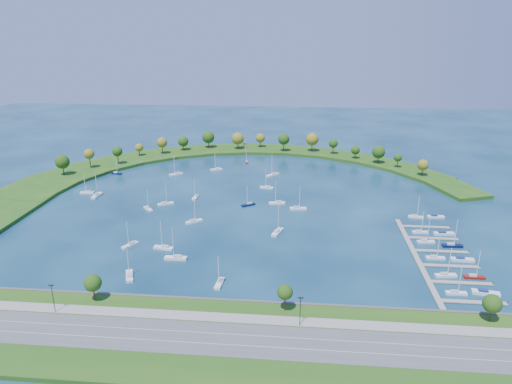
# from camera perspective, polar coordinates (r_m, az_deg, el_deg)

# --- Properties ---
(ground) EXTENTS (700.00, 700.00, 0.00)m
(ground) POSITION_cam_1_polar(r_m,az_deg,el_deg) (256.73, -1.22, -1.17)
(ground) COLOR #07263C
(ground) RESTS_ON ground
(south_shoreline) EXTENTS (420.00, 43.10, 11.60)m
(south_shoreline) POSITION_cam_1_polar(r_m,az_deg,el_deg) (148.32, -6.85, -17.30)
(south_shoreline) COLOR #1C5215
(south_shoreline) RESTS_ON ground
(breakwater) EXTENTS (286.74, 247.64, 2.00)m
(breakwater) POSITION_cam_1_polar(r_m,az_deg,el_deg) (310.11, -8.73, 2.38)
(breakwater) COLOR #1C5215
(breakwater) RESTS_ON ground
(breakwater_trees) EXTENTS (236.54, 96.40, 14.28)m
(breakwater_trees) POSITION_cam_1_polar(r_m,az_deg,el_deg) (342.68, -1.80, 5.79)
(breakwater_trees) COLOR #382314
(breakwater_trees) RESTS_ON breakwater
(harbor_tower) EXTENTS (2.60, 2.60, 4.78)m
(harbor_tower) POSITION_cam_1_polar(r_m,az_deg,el_deg) (367.33, -1.37, 5.76)
(harbor_tower) COLOR gray
(harbor_tower) RESTS_ON breakwater
(dock_system) EXTENTS (24.28, 82.00, 1.60)m
(dock_system) POSITION_cam_1_polar(r_m,az_deg,el_deg) (207.07, 21.07, -7.57)
(dock_system) COLOR gray
(dock_system) RESTS_ON ground
(moored_boat_0) EXTENTS (2.75, 7.86, 11.35)m
(moored_boat_0) POSITION_cam_1_polar(r_m,az_deg,el_deg) (263.89, -7.44, -0.56)
(moored_boat_0) COLOR white
(moored_boat_0) RESTS_ON ground
(moored_boat_1) EXTENTS (6.62, 7.22, 11.26)m
(moored_boat_1) POSITION_cam_1_polar(r_m,az_deg,el_deg) (251.04, -13.12, -1.95)
(moored_boat_1) COLOR white
(moored_boat_1) RESTS_ON ground
(moored_boat_2) EXTENTS (8.56, 8.75, 14.06)m
(moored_boat_2) POSITION_cam_1_polar(r_m,az_deg,el_deg) (302.92, 2.08, 2.19)
(moored_boat_2) COLOR white
(moored_boat_2) RESTS_ON ground
(moored_boat_3) EXTENTS (7.28, 3.38, 10.32)m
(moored_boat_3) POSITION_cam_1_polar(r_m,az_deg,el_deg) (319.77, -16.76, 2.26)
(moored_boat_3) COLOR #09103B
(moored_boat_3) RESTS_ON ground
(moored_boat_4) EXTENTS (5.62, 9.36, 13.31)m
(moored_boat_4) POSITION_cam_1_polar(r_m,az_deg,el_deg) (185.87, -15.29, -9.84)
(moored_boat_4) COLOR white
(moored_boat_4) RESTS_ON ground
(moored_boat_5) EXTENTS (8.36, 3.73, 11.87)m
(moored_boat_5) POSITION_cam_1_polar(r_m,az_deg,el_deg) (278.11, 1.35, 0.63)
(moored_boat_5) COLOR white
(moored_boat_5) RESTS_ON ground
(moored_boat_6) EXTENTS (2.80, 8.16, 11.79)m
(moored_boat_6) POSITION_cam_1_polar(r_m,az_deg,el_deg) (175.41, -4.52, -11.02)
(moored_boat_6) COLOR white
(moored_boat_6) RESTS_ON ground
(moored_boat_7) EXTENTS (3.46, 6.78, 9.60)m
(moored_boat_7) POSITION_cam_1_polar(r_m,az_deg,el_deg) (333.72, -1.17, 3.76)
(moored_boat_7) COLOR maroon
(moored_boat_7) RESTS_ON ground
(moored_boat_8) EXTENTS (9.04, 3.96, 12.86)m
(moored_boat_8) POSITION_cam_1_polar(r_m,az_deg,el_deg) (252.90, 2.60, -1.28)
(moored_boat_8) COLOR white
(moored_boat_8) RESTS_ON ground
(moored_boat_9) EXTENTS (8.29, 5.29, 11.85)m
(moored_boat_9) POSITION_cam_1_polar(r_m,az_deg,el_deg) (316.53, -4.90, 2.86)
(moored_boat_9) COLOR white
(moored_boat_9) RESTS_ON ground
(moored_boat_10) EXTENTS (5.94, 8.05, 11.76)m
(moored_boat_10) POSITION_cam_1_polar(r_m,az_deg,el_deg) (211.22, -15.21, -6.22)
(moored_boat_10) COLOR white
(moored_boat_10) RESTS_ON ground
(moored_boat_11) EXTENTS (5.50, 9.78, 13.86)m
(moored_boat_11) POSITION_cam_1_polar(r_m,az_deg,el_deg) (216.55, 2.65, -4.86)
(moored_boat_11) COLOR white
(moored_boat_11) RESTS_ON ground
(moored_boat_12) EXTENTS (7.99, 2.81, 11.53)m
(moored_boat_12) POSITION_cam_1_polar(r_m,az_deg,el_deg) (286.43, -20.04, -0.00)
(moored_boat_12) COLOR white
(moored_boat_12) RESTS_ON ground
(moored_boat_13) EXTENTS (8.56, 7.58, 13.19)m
(moored_boat_13) POSITION_cam_1_polar(r_m,az_deg,el_deg) (308.70, -9.79, 2.23)
(moored_boat_13) COLOR white
(moored_boat_13) RESTS_ON ground
(moored_boat_14) EXTENTS (9.25, 2.59, 13.59)m
(moored_boat_14) POSITION_cam_1_polar(r_m,az_deg,el_deg) (195.43, -9.82, -7.91)
(moored_boat_14) COLOR white
(moored_boat_14) RESTS_ON ground
(moored_boat_15) EXTENTS (8.99, 3.87, 12.80)m
(moored_boat_15) POSITION_cam_1_polar(r_m,az_deg,el_deg) (205.13, -11.27, -6.66)
(moored_boat_15) COLOR white
(moored_boat_15) RESTS_ON ground
(moored_boat_16) EXTENTS (8.03, 7.21, 12.43)m
(moored_boat_16) POSITION_cam_1_polar(r_m,az_deg,el_deg) (230.35, -7.64, -3.53)
(moored_boat_16) COLOR white
(moored_boat_16) RESTS_ON ground
(moored_boat_17) EXTENTS (8.91, 3.18, 12.84)m
(moored_boat_17) POSITION_cam_1_polar(r_m,az_deg,el_deg) (245.82, 5.17, -1.95)
(moored_boat_17) COLOR white
(moored_boat_17) RESTS_ON ground
(moored_boat_18) EXTENTS (7.58, 6.33, 11.44)m
(moored_boat_18) POSITION_cam_1_polar(r_m,az_deg,el_deg) (250.35, -0.95, -1.49)
(moored_boat_18) COLOR #09103B
(moored_boat_18) RESTS_ON ground
(moored_boat_19) EXTENTS (8.59, 6.27, 12.52)m
(moored_boat_19) POSITION_cam_1_polar(r_m,az_deg,el_deg) (256.29, -11.06, -1.35)
(moored_boat_19) COLOR white
(moored_boat_19) RESTS_ON ground
(moored_boat_20) EXTENTS (3.41, 9.87, 14.26)m
(moored_boat_20) POSITION_cam_1_polar(r_m,az_deg,el_deg) (279.15, -18.96, -0.34)
(moored_boat_20) COLOR white
(moored_boat_20) RESTS_ON ground
(docked_boat_0) EXTENTS (7.36, 2.10, 10.80)m
(docked_boat_0) POSITION_cam_1_polar(r_m,az_deg,el_deg) (183.60, 23.37, -11.22)
(docked_boat_0) COLOR white
(docked_boat_0) RESTS_ON ground
(docked_boat_1) EXTENTS (9.71, 4.21, 1.92)m
(docked_boat_1) POSITION_cam_1_polar(r_m,az_deg,el_deg) (187.98, 26.35, -11.01)
(docked_boat_1) COLOR white
(docked_boat_1) RESTS_ON ground
(docked_boat_2) EXTENTS (8.47, 3.48, 12.08)m
(docked_boat_2) POSITION_cam_1_polar(r_m,az_deg,el_deg) (194.09, 22.28, -9.37)
(docked_boat_2) COLOR white
(docked_boat_2) RESTS_ON ground
(docked_boat_3) EXTENTS (7.78, 2.29, 11.39)m
(docked_boat_3) POSITION_cam_1_polar(r_m,az_deg,el_deg) (197.31, 25.25, -9.33)
(docked_boat_3) COLOR maroon
(docked_boat_3) RESTS_ON ground
(docked_boat_4) EXTENTS (7.71, 2.24, 11.30)m
(docked_boat_4) POSITION_cam_1_polar(r_m,az_deg,el_deg) (206.67, 21.17, -7.46)
(docked_boat_4) COLOR white
(docked_boat_4) RESTS_ON ground
(docked_boat_5) EXTENTS (9.33, 2.94, 1.88)m
(docked_boat_5) POSITION_cam_1_polar(r_m,az_deg,el_deg) (209.29, 23.98, -7.57)
(docked_boat_5) COLOR white
(docked_boat_5) RESTS_ON ground
(docked_boat_6) EXTENTS (7.87, 2.76, 11.35)m
(docked_boat_6) POSITION_cam_1_polar(r_m,az_deg,el_deg) (220.36, 20.13, -5.67)
(docked_boat_6) COLOR white
(docked_boat_6) RESTS_ON ground
(docked_boat_7) EXTENTS (8.74, 2.90, 12.67)m
(docked_boat_7) POSITION_cam_1_polar(r_m,az_deg,el_deg) (220.55, 22.97, -6.01)
(docked_boat_7) COLOR #09103B
(docked_boat_7) RESTS_ON ground
(docked_boat_8) EXTENTS (7.37, 2.43, 10.69)m
(docked_boat_8) POSITION_cam_1_polar(r_m,az_deg,el_deg) (229.76, 19.50, -4.58)
(docked_boat_8) COLOR white
(docked_boat_8) RESTS_ON ground
(docked_boat_9) EXTENTS (9.55, 3.45, 1.91)m
(docked_boat_9) POSITION_cam_1_polar(r_m,az_deg,el_deg) (231.77, 22.06, -4.74)
(docked_boat_9) COLOR white
(docked_boat_9) RESTS_ON ground
(docked_boat_10) EXTENTS (7.73, 3.07, 11.06)m
(docked_boat_10) POSITION_cam_1_polar(r_m,az_deg,el_deg) (247.49, 19.04, -2.83)
(docked_boat_10) COLOR white
(docked_boat_10) RESTS_ON ground
(docked_boat_11) EXTENTS (8.57, 2.82, 1.72)m
(docked_boat_11) POSITION_cam_1_polar(r_m,az_deg,el_deg) (251.10, 21.18, -2.83)
(docked_boat_11) COLOR white
(docked_boat_11) RESTS_ON ground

